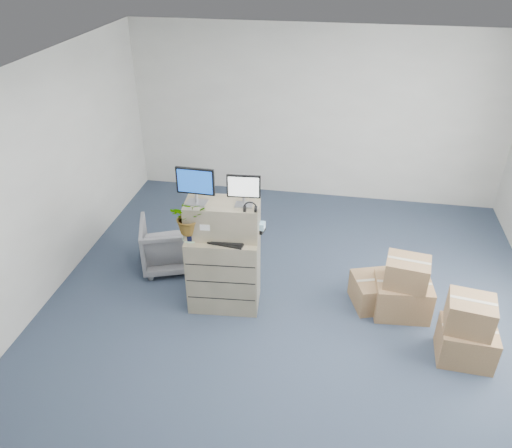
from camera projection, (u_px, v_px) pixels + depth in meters
The scene contains 16 objects.
ground at pixel (286, 332), 5.73m from camera, with size 7.00×7.00×0.00m, color #29354A.
wall_back at pixel (316, 115), 7.96m from camera, with size 6.00×0.02×2.80m, color #B8B7AF.
filing_cabinet_lower at pixel (224, 271), 5.94m from camera, with size 0.83×0.51×0.97m, color gray.
filing_cabinet_upper at pixel (223, 219), 5.62m from camera, with size 0.83×0.41×0.41m, color gray.
monitor_left at pixel (195, 184), 5.38m from camera, with size 0.43×0.17×0.42m.
monitor_right at pixel (244, 189), 5.35m from camera, with size 0.37×0.15×0.36m.
headphones at pixel (250, 208), 5.33m from camera, with size 0.15×0.15×0.02m, color black.
keyboard at pixel (227, 242), 5.57m from camera, with size 0.41×0.17×0.02m, color black.
mouse at pixel (253, 240), 5.59m from camera, with size 0.09×0.06×0.03m, color silver.
water_bottle at pixel (232, 225), 5.65m from camera, with size 0.07×0.07×0.26m, color #94959C.
phone_dock at pixel (216, 232), 5.70m from camera, with size 0.06×0.05×0.12m.
external_drive at pixel (257, 229), 5.77m from camera, with size 0.17×0.13×0.05m, color black.
tissue_box at pixel (256, 225), 5.73m from camera, with size 0.20×0.10×0.08m, color #43A6E6.
potted_plant at pixel (190, 221), 5.52m from camera, with size 0.43×0.47×0.42m.
office_chair at pixel (170, 241), 6.68m from camera, with size 0.74×0.69×0.76m, color slate.
cardboard_boxes at pixel (419, 304), 5.67m from camera, with size 1.54×1.32×0.78m.
Camera 1 is at (0.41, -4.25, 4.03)m, focal length 35.00 mm.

